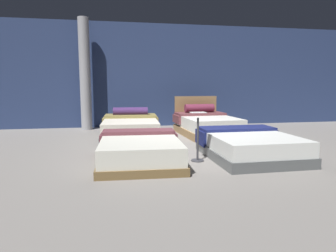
{
  "coord_description": "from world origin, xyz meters",
  "views": [
    {
      "loc": [
        -1.53,
        -6.59,
        1.39
      ],
      "look_at": [
        -0.19,
        0.64,
        0.4
      ],
      "focal_mm": 31.77,
      "sensor_mm": 36.0,
      "label": 1
    }
  ],
  "objects_px": {
    "bed_0": "(140,150)",
    "bed_1": "(249,146)",
    "support_pillar": "(85,75)",
    "bed_3": "(206,124)",
    "bed_2": "(131,127)",
    "price_sign": "(198,143)"
  },
  "relations": [
    {
      "from": "bed_1",
      "to": "bed_3",
      "type": "bearing_deg",
      "value": 88.68
    },
    {
      "from": "bed_0",
      "to": "price_sign",
      "type": "relative_size",
      "value": 2.16
    },
    {
      "from": "bed_2",
      "to": "bed_3",
      "type": "relative_size",
      "value": 1.01
    },
    {
      "from": "bed_2",
      "to": "bed_1",
      "type": "bearing_deg",
      "value": -48.73
    },
    {
      "from": "bed_2",
      "to": "bed_3",
      "type": "bearing_deg",
      "value": 6.39
    },
    {
      "from": "bed_0",
      "to": "price_sign",
      "type": "height_order",
      "value": "price_sign"
    },
    {
      "from": "bed_3",
      "to": "bed_0",
      "type": "bearing_deg",
      "value": -130.09
    },
    {
      "from": "bed_1",
      "to": "bed_2",
      "type": "height_order",
      "value": "bed_2"
    },
    {
      "from": "support_pillar",
      "to": "bed_0",
      "type": "bearing_deg",
      "value": -73.84
    },
    {
      "from": "bed_0",
      "to": "bed_1",
      "type": "bearing_deg",
      "value": 3.25
    },
    {
      "from": "support_pillar",
      "to": "bed_1",
      "type": "bearing_deg",
      "value": -52.6
    },
    {
      "from": "bed_1",
      "to": "bed_2",
      "type": "xyz_separation_m",
      "value": [
        -2.14,
        2.76,
        0.03
      ]
    },
    {
      "from": "price_sign",
      "to": "support_pillar",
      "type": "relative_size",
      "value": 0.26
    },
    {
      "from": "bed_2",
      "to": "support_pillar",
      "type": "height_order",
      "value": "support_pillar"
    },
    {
      "from": "bed_1",
      "to": "bed_3",
      "type": "distance_m",
      "value": 2.87
    },
    {
      "from": "bed_0",
      "to": "bed_3",
      "type": "distance_m",
      "value": 3.62
    },
    {
      "from": "support_pillar",
      "to": "bed_2",
      "type": "bearing_deg",
      "value": -53.29
    },
    {
      "from": "bed_3",
      "to": "price_sign",
      "type": "xyz_separation_m",
      "value": [
        -1.12,
        -2.96,
        0.06
      ]
    },
    {
      "from": "price_sign",
      "to": "support_pillar",
      "type": "xyz_separation_m",
      "value": [
        -2.38,
        4.6,
        1.4
      ]
    },
    {
      "from": "bed_0",
      "to": "support_pillar",
      "type": "height_order",
      "value": "support_pillar"
    },
    {
      "from": "bed_3",
      "to": "bed_2",
      "type": "bearing_deg",
      "value": 179.93
    },
    {
      "from": "bed_2",
      "to": "support_pillar",
      "type": "relative_size",
      "value": 0.63
    }
  ]
}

